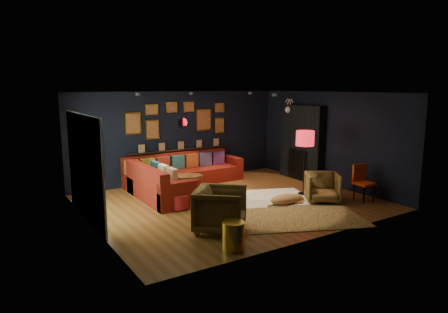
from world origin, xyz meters
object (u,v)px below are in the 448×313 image
coffee_table (187,178)px  gold_stool (233,236)px  armchair_right (322,186)px  floor_lamp (305,141)px  armchair_left (220,207)px  sectional (175,178)px  orange_chair (362,179)px  dog (286,197)px  pouf (179,201)px

coffee_table → gold_stool: size_ratio=2.15×
armchair_right → floor_lamp: size_ratio=0.47×
gold_stool → armchair_left: bearing=72.4°
sectional → coffee_table: size_ratio=3.31×
coffee_table → orange_chair: (3.22, -2.96, 0.15)m
armchair_left → orange_chair: (3.99, -0.07, 0.05)m
coffee_table → dog: coffee_table is taller
coffee_table → dog: bearing=-58.1°
sectional → dog: (1.57, -2.68, -0.14)m
coffee_table → orange_chair: orange_chair is taller
coffee_table → armchair_right: size_ratio=1.32×
gold_stool → dog: bearing=31.0°
orange_chair → dog: size_ratio=0.82×
pouf → armchair_right: size_ratio=0.61×
dog → armchair_right: bearing=-7.7°
floor_lamp → coffee_table: bearing=142.4°
sectional → pouf: sectional is taller
armchair_left → dog: (2.18, 0.62, -0.28)m
armchair_left → orange_chair: size_ratio=1.06×
sectional → floor_lamp: bearing=-41.6°
pouf → armchair_right: 3.45m
floor_lamp → armchair_right: bearing=-93.7°
pouf → dog: 2.49m
sectional → gold_stool: bearing=-102.1°
gold_stool → armchair_right: bearing=19.8°
sectional → armchair_left: (-0.62, -3.30, 0.15)m
sectional → gold_stool: sectional is taller
sectional → armchair_right: sectional is taller
armchair_left → gold_stool: (-0.27, -0.86, -0.23)m
sectional → floor_lamp: (2.53, -2.25, 1.07)m
armchair_right → floor_lamp: (0.04, 0.69, 1.00)m
armchair_right → floor_lamp: bearing=121.2°
orange_chair → sectional: bearing=139.6°
armchair_right → orange_chair: bearing=8.5°
orange_chair → floor_lamp: size_ratio=0.54×
coffee_table → orange_chair: size_ratio=1.16×
gold_stool → orange_chair: orange_chair is taller
armchair_left → gold_stool: armchair_left is taller
armchair_right → gold_stool: armchair_right is taller
orange_chair → armchair_right: bearing=158.3°
gold_stool → pouf: bearing=85.3°
sectional → armchair_right: 3.85m
armchair_left → dog: 2.29m
armchair_right → dog: bearing=-160.8°
orange_chair → dog: bearing=163.5°
dog → gold_stool: bearing=-140.9°
pouf → sectional: bearing=67.0°
coffee_table → pouf: size_ratio=2.16×
armchair_left → gold_stool: size_ratio=1.95×
floor_lamp → armchair_left: bearing=-161.5°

